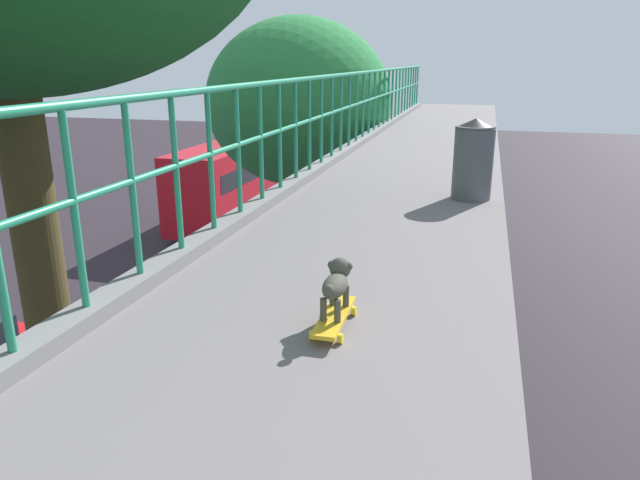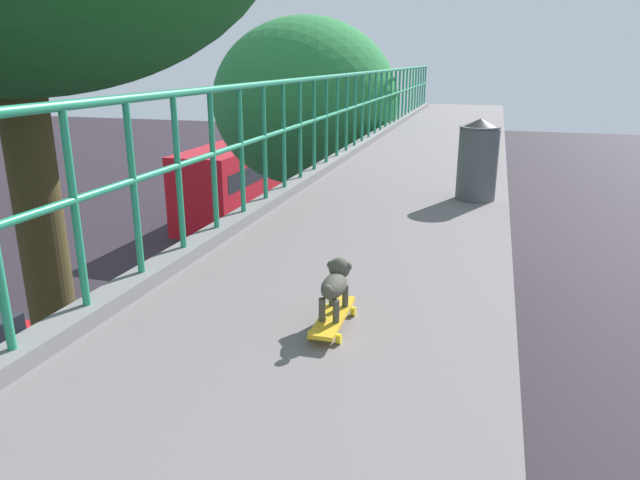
{
  "view_description": "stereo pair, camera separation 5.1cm",
  "coord_description": "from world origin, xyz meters",
  "px_view_note": "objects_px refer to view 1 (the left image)",
  "views": [
    {
      "loc": [
        1.84,
        -0.64,
        6.76
      ],
      "look_at": [
        0.94,
        2.6,
        5.71
      ],
      "focal_mm": 32.82,
      "sensor_mm": 36.0,
      "label": 1
    },
    {
      "loc": [
        1.89,
        -0.62,
        6.76
      ],
      "look_at": [
        0.94,
        2.6,
        5.71
      ],
      "focal_mm": 32.82,
      "sensor_mm": 36.0,
      "label": 2
    }
  ],
  "objects_px": {
    "small_dog": "(336,282)",
    "car_silver_fifth": "(182,321)",
    "litter_bin": "(473,158)",
    "city_bus": "(246,172)",
    "toy_skateboard": "(334,317)"
  },
  "relations": [
    {
      "from": "small_dog",
      "to": "car_silver_fifth",
      "type": "bearing_deg",
      "value": 124.74
    },
    {
      "from": "car_silver_fifth",
      "to": "city_bus",
      "type": "distance_m",
      "value": 13.19
    },
    {
      "from": "city_bus",
      "to": "toy_skateboard",
      "type": "xyz_separation_m",
      "value": [
        9.47,
        -21.28,
        3.5
      ]
    },
    {
      "from": "city_bus",
      "to": "litter_bin",
      "type": "distance_m",
      "value": 20.87
    },
    {
      "from": "car_silver_fifth",
      "to": "litter_bin",
      "type": "height_order",
      "value": "litter_bin"
    },
    {
      "from": "car_silver_fifth",
      "to": "small_dog",
      "type": "height_order",
      "value": "small_dog"
    },
    {
      "from": "city_bus",
      "to": "small_dog",
      "type": "bearing_deg",
      "value": -65.97
    },
    {
      "from": "toy_skateboard",
      "to": "litter_bin",
      "type": "distance_m",
      "value": 3.51
    },
    {
      "from": "city_bus",
      "to": "litter_bin",
      "type": "height_order",
      "value": "litter_bin"
    },
    {
      "from": "toy_skateboard",
      "to": "small_dog",
      "type": "xyz_separation_m",
      "value": [
        -0.0,
        0.05,
        0.19
      ]
    },
    {
      "from": "small_dog",
      "to": "toy_skateboard",
      "type": "bearing_deg",
      "value": -89.2
    },
    {
      "from": "city_bus",
      "to": "car_silver_fifth",
      "type": "bearing_deg",
      "value": -74.45
    },
    {
      "from": "car_silver_fifth",
      "to": "small_dog",
      "type": "relative_size",
      "value": 11.27
    },
    {
      "from": "toy_skateboard",
      "to": "small_dog",
      "type": "bearing_deg",
      "value": 90.8
    },
    {
      "from": "litter_bin",
      "to": "city_bus",
      "type": "bearing_deg",
      "value": 119.51
    }
  ]
}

